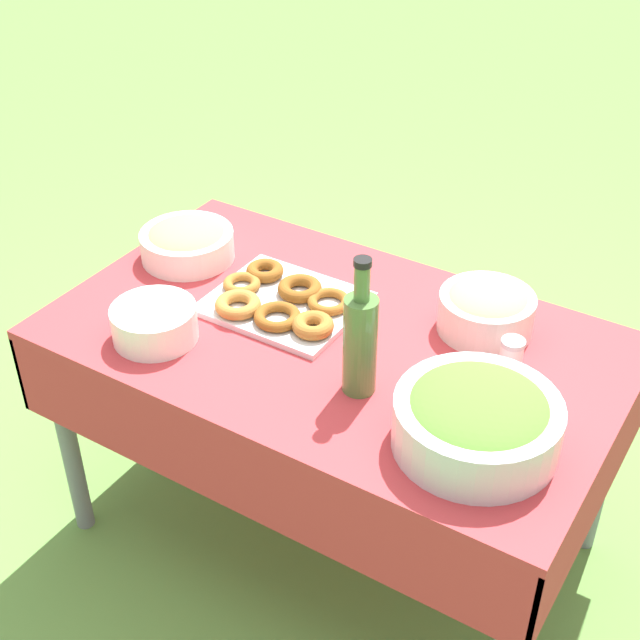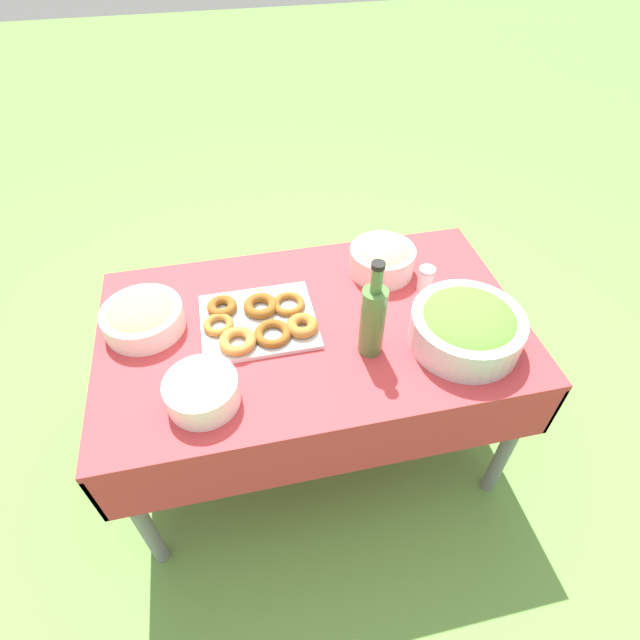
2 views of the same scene
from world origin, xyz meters
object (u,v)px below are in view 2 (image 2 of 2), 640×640
at_px(donut_platter, 259,321).
at_px(bread_bowl, 143,316).
at_px(plate_stack, 202,392).
at_px(pasta_bowl, 382,258).
at_px(olive_oil_bottle, 373,318).
at_px(salad_bowl, 467,326).

bearing_deg(donut_platter, bread_bowl, -10.89).
bearing_deg(plate_stack, bread_bowl, -63.10).
distance_m(pasta_bowl, donut_platter, 0.50).
distance_m(pasta_bowl, olive_oil_bottle, 0.39).
bearing_deg(olive_oil_bottle, salad_bowl, 173.68).
distance_m(salad_bowl, pasta_bowl, 0.41).
bearing_deg(pasta_bowl, plate_stack, 34.36).
bearing_deg(plate_stack, donut_platter, -125.52).
relative_size(pasta_bowl, plate_stack, 1.13).
xyz_separation_m(salad_bowl, pasta_bowl, (0.14, -0.38, -0.01)).
height_order(plate_stack, olive_oil_bottle, olive_oil_bottle).
bearing_deg(salad_bowl, plate_stack, 4.17).
relative_size(pasta_bowl, bread_bowl, 0.91).
distance_m(donut_platter, plate_stack, 0.32).
bearing_deg(salad_bowl, donut_platter, -18.53).
height_order(plate_stack, bread_bowl, bread_bowl).
height_order(salad_bowl, olive_oil_bottle, olive_oil_bottle).
distance_m(salad_bowl, plate_stack, 0.79).
bearing_deg(donut_platter, salad_bowl, 161.47).
height_order(pasta_bowl, donut_platter, pasta_bowl).
bearing_deg(olive_oil_bottle, plate_stack, 10.13).
relative_size(pasta_bowl, olive_oil_bottle, 0.69).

